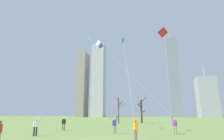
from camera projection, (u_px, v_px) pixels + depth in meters
kite_flyer_foreground_left_white at (158, 108)px, 20.24m from camera, size 10.25×3.90×12.80m
kite_flyer_midfield_left_red at (130, 95)px, 20.98m from camera, size 6.96×4.97×13.90m
kite_flyer_midfield_right_green at (133, 112)px, 15.17m from camera, size 2.15×7.14×11.57m
kite_flyer_far_back_purple at (73, 84)px, 19.33m from camera, size 13.03×6.79×18.77m
bystander_far_off_by_trees at (64, 123)px, 23.32m from camera, size 0.50×0.27×1.62m
distant_kite_drifting_left_blue at (100, 51)px, 35.70m from camera, size 2.29×4.52×15.81m
distant_kite_drifting_right_teal at (90, 45)px, 38.70m from camera, size 5.23×1.90×18.38m
bare_tree_center at (141, 110)px, 43.51m from camera, size 2.20×1.63×6.18m
bare_tree_leftmost at (119, 109)px, 41.54m from camera, size 2.85×1.58×6.12m
skyline_tall_tower at (173, 77)px, 141.50m from camera, size 7.81×10.43×67.52m
skyline_wide_slab at (83, 84)px, 152.87m from camera, size 6.89×11.61×58.86m
skyline_squat_block at (207, 97)px, 119.91m from camera, size 11.71×11.01×33.78m
skyline_mid_tower_right at (99, 80)px, 149.06m from camera, size 10.16×8.92×67.34m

